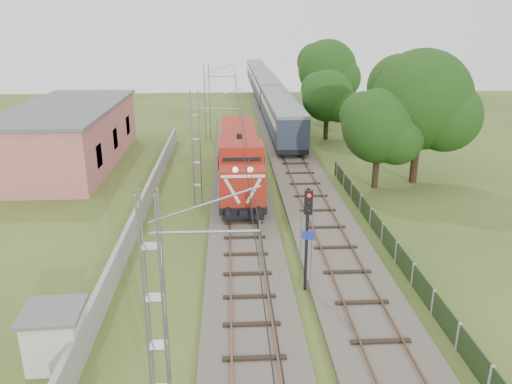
{
  "coord_description": "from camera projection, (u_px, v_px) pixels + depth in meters",
  "views": [
    {
      "loc": [
        -0.81,
        -20.56,
        12.27
      ],
      "look_at": [
        0.81,
        8.58,
        2.2
      ],
      "focal_mm": 35.0,
      "sensor_mm": 36.0,
      "label": 1
    }
  ],
  "objects": [
    {
      "name": "coach_rake",
      "position": [
        266.0,
        87.0,
        76.95
      ],
      "size": [
        3.07,
        68.36,
        3.54
      ],
      "color": "black",
      "rests_on": "ground"
    },
    {
      "name": "station_building",
      "position": [
        70.0,
        134.0,
        44.45
      ],
      "size": [
        8.4,
        20.4,
        5.22
      ],
      "color": "#C86C6B",
      "rests_on": "ground"
    },
    {
      "name": "signal_post",
      "position": [
        308.0,
        222.0,
        22.79
      ],
      "size": [
        0.55,
        0.44,
        5.14
      ],
      "color": "black",
      "rests_on": "ground"
    },
    {
      "name": "tree_c",
      "position": [
        328.0,
        96.0,
        52.82
      ],
      "size": [
        5.72,
        5.45,
        7.41
      ],
      "color": "#3B2718",
      "rests_on": "ground"
    },
    {
      "name": "track_side",
      "position": [
        297.0,
        170.0,
        42.53
      ],
      "size": [
        4.2,
        80.0,
        0.45
      ],
      "color": "#6B6054",
      "rests_on": "ground"
    },
    {
      "name": "catenary",
      "position": [
        197.0,
        150.0,
        33.3
      ],
      "size": [
        3.31,
        70.0,
        8.0
      ],
      "color": "gray",
      "rests_on": "ground"
    },
    {
      "name": "boundary_wall",
      "position": [
        147.0,
        198.0,
        34.19
      ],
      "size": [
        0.25,
        40.0,
        1.5
      ],
      "primitive_type": "cube",
      "color": "#9E9E99",
      "rests_on": "ground"
    },
    {
      "name": "tree_a",
      "position": [
        380.0,
        127.0,
        37.11
      ],
      "size": [
        5.88,
        5.6,
        7.62
      ],
      "color": "#3B2718",
      "rests_on": "ground"
    },
    {
      "name": "locomotive",
      "position": [
        240.0,
        157.0,
        38.54
      ],
      "size": [
        3.0,
        17.13,
        4.35
      ],
      "color": "black",
      "rests_on": "ground"
    },
    {
      "name": "track_main",
      "position": [
        244.0,
        232.0,
        29.99
      ],
      "size": [
        4.2,
        70.0,
        0.45
      ],
      "color": "#6B6054",
      "rests_on": "ground"
    },
    {
      "name": "tree_d",
      "position": [
        328.0,
        70.0,
        63.38
      ],
      "size": [
        7.78,
        7.41,
        10.09
      ],
      "color": "#3B2718",
      "rests_on": "ground"
    },
    {
      "name": "relay_hut",
      "position": [
        56.0,
        336.0,
        18.59
      ],
      "size": [
        2.26,
        2.26,
        2.24
      ],
      "color": "beige",
      "rests_on": "ground"
    },
    {
      "name": "fence",
      "position": [
        397.0,
        252.0,
        26.5
      ],
      "size": [
        0.12,
        32.0,
        1.2
      ],
      "color": "black",
      "rests_on": "ground"
    },
    {
      "name": "ground",
      "position": [
        249.0,
        296.0,
        23.45
      ],
      "size": [
        140.0,
        140.0,
        0.0
      ],
      "primitive_type": "plane",
      "color": "#384F1D",
      "rests_on": "ground"
    },
    {
      "name": "tree_b",
      "position": [
        422.0,
        101.0,
        37.79
      ],
      "size": [
        8.01,
        7.63,
        10.38
      ],
      "color": "#3B2718",
      "rests_on": "ground"
    }
  ]
}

